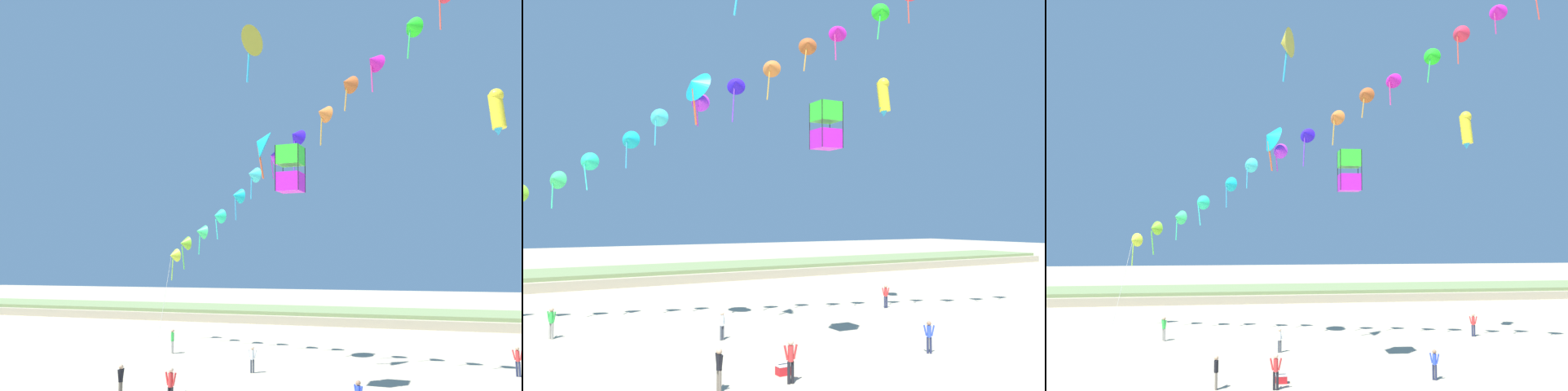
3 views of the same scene
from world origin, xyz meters
TOP-DOWN VIEW (x-y plane):
  - dune_ridge at (0.00, 45.46)m, footprint 120.00×11.39m
  - person_near_left at (11.31, 18.58)m, footprint 0.58×0.25m
  - person_near_right at (-4.12, 6.51)m, footprint 0.60×0.23m
  - person_mid_center at (-6.94, 6.97)m, footprint 0.22×0.56m
  - person_far_left at (-10.91, 19.83)m, footprint 0.44×0.50m
  - person_far_right at (4.06, 7.24)m, footprint 0.45×0.41m
  - person_far_center at (-3.21, 14.92)m, footprint 0.53×0.21m
  - kite_banner_string at (-0.24, 17.20)m, footprint 30.44×18.55m
  - large_kite_mid_trail at (10.91, 18.18)m, footprint 1.28×1.26m
  - large_kite_high_solo at (-3.67, 17.90)m, footprint 1.94×2.28m
  - large_kite_outer_drift at (0.37, 10.44)m, footprint 1.30×1.30m
  - beach_cooler at (-3.74, 7.70)m, footprint 0.58×0.41m

SIDE VIEW (x-z plane):
  - beach_cooler at x=-3.74m, z-range -0.02..0.45m
  - dune_ridge at x=0.00m, z-range 0.00..1.26m
  - person_far_center at x=-3.21m, z-range 0.12..1.63m
  - person_far_right at x=4.06m, z-range 0.12..1.65m
  - person_mid_center at x=-6.94m, z-range 0.13..1.73m
  - person_near_left at x=11.31m, z-range 0.13..1.79m
  - person_far_left at x=-10.91m, z-range 0.13..1.80m
  - person_near_right at x=-4.12m, z-range 0.13..1.84m
  - large_kite_outer_drift at x=0.37m, z-range 9.89..12.22m
  - large_kite_high_solo at x=-3.67m, z-range 12.53..15.91m
  - kite_banner_string at x=-0.24m, z-range 3.03..27.18m
  - large_kite_mid_trail at x=10.91m, z-range 13.87..16.72m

